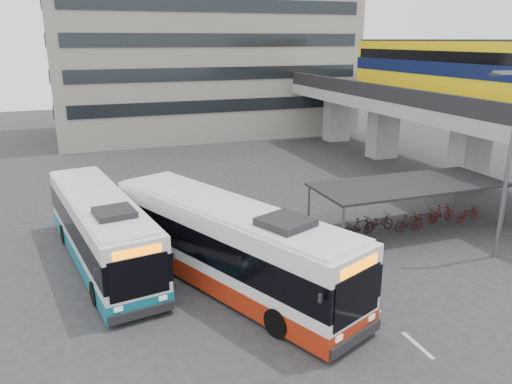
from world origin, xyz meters
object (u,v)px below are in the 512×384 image
object	(u,v)px
pedestrian	(231,235)
lamp_post	(507,156)
bus_teal	(101,230)
bus_main	(229,246)

from	to	relation	value
pedestrian	lamp_post	world-z (taller)	lamp_post
bus_teal	lamp_post	size ratio (longest dim) A/B	1.39
pedestrian	bus_main	bearing A→B (deg)	-174.55
bus_main	bus_teal	size ratio (longest dim) A/B	1.07
bus_teal	pedestrian	xyz separation A→B (m)	(5.78, -0.79, -0.72)
pedestrian	lamp_post	distance (m)	12.80
bus_teal	pedestrian	size ratio (longest dim) A/B	6.87
pedestrian	lamp_post	size ratio (longest dim) A/B	0.20
lamp_post	bus_teal	bearing A→B (deg)	178.55
bus_main	lamp_post	xyz separation A→B (m)	(12.27, -1.61, 3.10)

